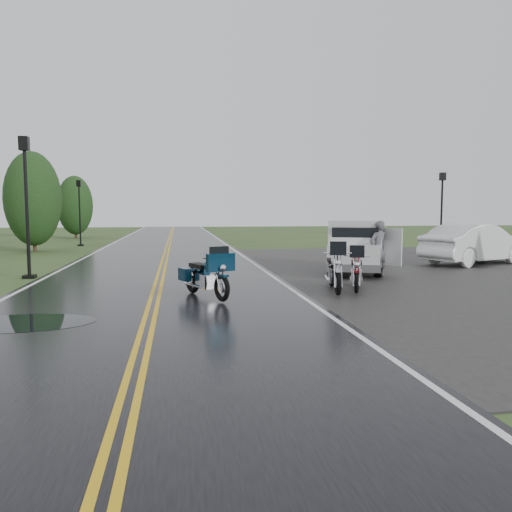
{
  "coord_description": "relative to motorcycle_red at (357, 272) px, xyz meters",
  "views": [
    {
      "loc": [
        0.6,
        -11.93,
        2.28
      ],
      "look_at": [
        2.8,
        2.0,
        1.0
      ],
      "focal_mm": 35.0,
      "sensor_mm": 36.0,
      "label": 1
    }
  ],
  "objects": [
    {
      "name": "motorcycle_silver",
      "position": [
        -0.6,
        -0.24,
        0.06
      ],
      "size": [
        1.34,
        2.49,
        1.4
      ],
      "primitive_type": null,
      "rotation": [
        0.0,
        0.0,
        -0.21
      ],
      "color": "#B2B5BA",
      "rests_on": "ground"
    },
    {
      "name": "ground",
      "position": [
        -5.34,
        -0.75,
        -0.64
      ],
      "size": [
        120.0,
        120.0,
        0.0
      ],
      "primitive_type": "plane",
      "color": "#2D471E",
      "rests_on": "ground"
    },
    {
      "name": "van_white",
      "position": [
        0.51,
        3.81,
        0.36
      ],
      "size": [
        3.71,
        5.41,
        1.99
      ],
      "primitive_type": null,
      "rotation": [
        0.0,
        0.0,
        -0.4
      ],
      "color": "silver",
      "rests_on": "ground"
    },
    {
      "name": "sedan_white",
      "position": [
        7.74,
        6.72,
        0.21
      ],
      "size": [
        5.46,
        3.61,
        1.7
      ],
      "primitive_type": "imported",
      "rotation": [
        0.0,
        0.0,
        1.96
      ],
      "color": "white",
      "rests_on": "ground"
    },
    {
      "name": "tree_left_mid",
      "position": [
        -12.62,
        16.64,
        1.73
      ],
      "size": [
        3.04,
        3.04,
        4.75
      ],
      "primitive_type": null,
      "color": "#1E3D19",
      "rests_on": "ground"
    },
    {
      "name": "motorcycle_teal",
      "position": [
        -3.69,
        -0.65,
        0.04
      ],
      "size": [
        1.69,
        2.45,
        1.36
      ],
      "primitive_type": null,
      "rotation": [
        0.0,
        0.0,
        0.41
      ],
      "color": "#041E33",
      "rests_on": "ground"
    },
    {
      "name": "lamp_post_far_left",
      "position": [
        -10.97,
        21.06,
        1.51
      ],
      "size": [
        0.37,
        0.37,
        4.29
      ],
      "primitive_type": null,
      "color": "black",
      "rests_on": "ground"
    },
    {
      "name": "parking_pad",
      "position": [
        5.66,
        4.25,
        -0.62
      ],
      "size": [
        14.0,
        24.0,
        0.03
      ],
      "primitive_type": "cube",
      "color": "black",
      "rests_on": "ground"
    },
    {
      "name": "tree_left_far",
      "position": [
        -13.07,
        30.56,
        1.57
      ],
      "size": [
        2.87,
        2.87,
        4.42
      ],
      "primitive_type": null,
      "color": "#1E3D19",
      "rests_on": "ground"
    },
    {
      "name": "lamp_post_near_left",
      "position": [
        -9.72,
        5.08,
        1.76
      ],
      "size": [
        0.41,
        0.41,
        4.79
      ],
      "primitive_type": null,
      "color": "black",
      "rests_on": "ground"
    },
    {
      "name": "lamp_post_far_right",
      "position": [
        9.34,
        12.38,
        1.55
      ],
      "size": [
        0.37,
        0.37,
        4.37
      ],
      "primitive_type": null,
      "color": "black",
      "rests_on": "ground"
    },
    {
      "name": "road",
      "position": [
        -5.34,
        9.25,
        -0.62
      ],
      "size": [
        8.0,
        100.0,
        0.04
      ],
      "primitive_type": "cube",
      "color": "black",
      "rests_on": "ground"
    },
    {
      "name": "person_at_van",
      "position": [
        1.96,
        3.27,
        0.32
      ],
      "size": [
        0.82,
        0.69,
        1.92
      ],
      "primitive_type": "imported",
      "rotation": [
        0.0,
        0.0,
        3.52
      ],
      "color": "#505156",
      "rests_on": "ground"
    },
    {
      "name": "motorcycle_red",
      "position": [
        0.0,
        0.0,
        0.0
      ],
      "size": [
        1.47,
        2.3,
        1.28
      ],
      "primitive_type": null,
      "rotation": [
        0.0,
        0.0,
        -0.35
      ],
      "color": "#5D0A10",
      "rests_on": "ground"
    }
  ]
}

